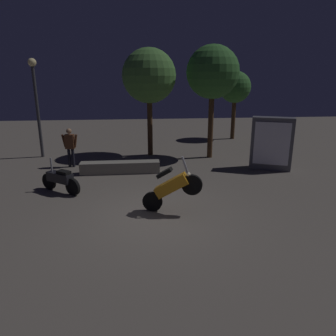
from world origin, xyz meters
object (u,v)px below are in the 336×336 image
(motorcycle_black_parked_left, at_px, (60,179))
(person_rider_beside, at_px, (70,144))
(motorcycle_orange_foreground, at_px, (172,187))
(streetlamp_near, at_px, (36,95))
(kiosk_billboard, at_px, (271,144))

(motorcycle_black_parked_left, relative_size, person_rider_beside, 0.87)
(motorcycle_orange_foreground, distance_m, streetlamp_near, 8.92)
(motorcycle_black_parked_left, height_order, kiosk_billboard, kiosk_billboard)
(streetlamp_near, height_order, kiosk_billboard, streetlamp_near)
(motorcycle_black_parked_left, distance_m, kiosk_billboard, 8.09)
(motorcycle_orange_foreground, xyz_separation_m, person_rider_beside, (-3.63, 4.98, 0.21))
(person_rider_beside, relative_size, kiosk_billboard, 0.77)
(motorcycle_orange_foreground, height_order, motorcycle_black_parked_left, motorcycle_orange_foreground)
(streetlamp_near, xyz_separation_m, kiosk_billboard, (9.76, -3.02, -1.78))
(motorcycle_orange_foreground, relative_size, kiosk_billboard, 0.78)
(motorcycle_black_parked_left, height_order, streetlamp_near, streetlamp_near)
(motorcycle_black_parked_left, xyz_separation_m, streetlamp_near, (-1.92, 4.90, 2.40))
(motorcycle_orange_foreground, height_order, person_rider_beside, motorcycle_orange_foreground)
(streetlamp_near, bearing_deg, motorcycle_orange_foreground, -52.22)
(person_rider_beside, distance_m, streetlamp_near, 3.15)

